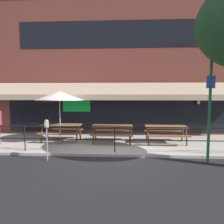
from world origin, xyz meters
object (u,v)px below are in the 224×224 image
at_px(picnic_table_centre, 112,129).
at_px(parking_meter_near, 47,127).
at_px(picnic_table_right, 166,130).
at_px(picnic_table_left, 61,128).
at_px(street_sign_pole, 210,106).
at_px(patio_umbrella_left, 59,96).

height_order(picnic_table_centre, parking_meter_near, parking_meter_near).
bearing_deg(picnic_table_centre, picnic_table_right, -0.06).
bearing_deg(picnic_table_left, parking_meter_near, -84.19).
bearing_deg(picnic_table_left, picnic_table_right, -2.40).
distance_m(picnic_table_right, street_sign_pole, 2.79).
xyz_separation_m(picnic_table_left, parking_meter_near, (0.26, -2.59, 0.44)).
height_order(picnic_table_right, street_sign_pole, street_sign_pole).
bearing_deg(parking_meter_near, street_sign_pole, 0.60).
distance_m(patio_umbrella_left, parking_meter_near, 2.65).
relative_size(picnic_table_right, patio_umbrella_left, 0.76).
height_order(patio_umbrella_left, parking_meter_near, patio_umbrella_left).
bearing_deg(picnic_table_left, street_sign_pole, -24.02).
xyz_separation_m(picnic_table_left, picnic_table_right, (4.74, -0.20, 0.00)).
bearing_deg(patio_umbrella_left, picnic_table_right, -0.45).
height_order(picnic_table_centre, patio_umbrella_left, patio_umbrella_left).
height_order(picnic_table_left, parking_meter_near, parking_meter_near).
distance_m(picnic_table_left, street_sign_pole, 6.34).
bearing_deg(picnic_table_centre, street_sign_pole, -35.19).
distance_m(picnic_table_left, picnic_table_centre, 2.38).
height_order(picnic_table_centre, street_sign_pole, street_sign_pole).
relative_size(picnic_table_centre, street_sign_pole, 0.49).
distance_m(picnic_table_right, patio_umbrella_left, 4.96).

